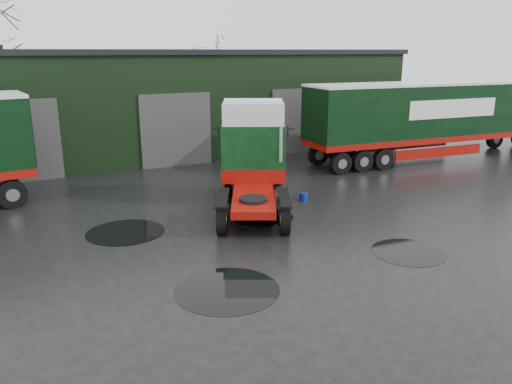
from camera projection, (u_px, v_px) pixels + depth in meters
The scene contains 11 objects.
ground at pixel (259, 263), 15.16m from camera, with size 100.00×100.00×0.00m, color black.
warehouse at pixel (147, 100), 32.35m from camera, with size 32.40×12.40×6.30m.
hero_tractor at pixel (253, 160), 19.33m from camera, with size 2.91×6.85×4.26m, color #0A3213, non-canonical shape.
lorry_right at pixel (416, 122), 28.62m from camera, with size 2.99×17.27×4.54m, color silver, non-canonical shape.
wash_bucket at pixel (304, 197), 21.47m from camera, with size 0.35×0.35×0.33m, color #061D95.
tree_back_a at pixel (4, 71), 37.05m from camera, with size 4.40×4.40×9.50m, color black, non-canonical shape.
tree_back_b at pixel (206, 79), 44.23m from camera, with size 4.40×4.40×7.50m, color black, non-canonical shape.
puddle_0 at pixel (227, 290), 13.46m from camera, with size 2.87×2.87×0.01m, color black.
puddle_1 at pixel (262, 217), 19.37m from camera, with size 2.43×2.43×0.01m, color black.
puddle_3 at pixel (409, 252), 15.99m from camera, with size 2.38×2.38×0.01m, color black.
puddle_4 at pixel (125, 232), 17.75m from camera, with size 2.77×2.77×0.01m, color black.
Camera 1 is at (-6.35, -12.46, 6.24)m, focal length 35.00 mm.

